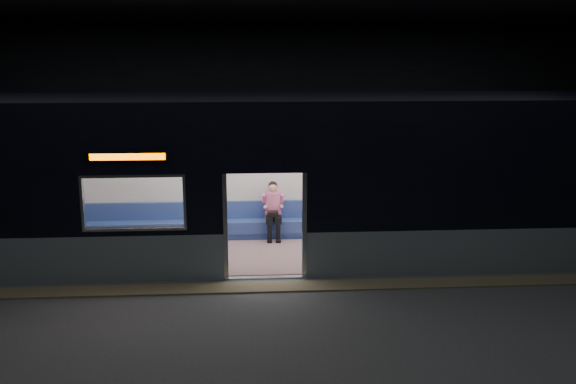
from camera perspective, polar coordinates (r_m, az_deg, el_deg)
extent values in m
cube|color=#47494C|center=(10.79, -1.94, -10.05)|extent=(24.00, 14.00, 0.01)
cube|color=black|center=(9.97, -2.17, 17.37)|extent=(24.00, 14.00, 0.04)
cube|color=black|center=(17.00, -2.79, 7.10)|extent=(24.00, 0.04, 5.00)
cube|color=black|center=(3.42, 1.77, -16.72)|extent=(24.00, 0.04, 5.00)
cube|color=#8C7F59|center=(11.29, -2.04, -8.88)|extent=(22.80, 0.50, 0.03)
cube|color=gray|center=(12.47, -25.13, -5.87)|extent=(8.30, 0.12, 0.90)
cube|color=gray|center=(12.70, 20.39, -5.12)|extent=(8.30, 0.12, 0.90)
cube|color=black|center=(12.33, 20.97, 1.98)|extent=(8.30, 0.12, 2.30)
cube|color=black|center=(11.11, -2.23, 4.73)|extent=(1.40, 0.12, 1.15)
cube|color=#B7BABC|center=(11.45, -5.87, -3.28)|extent=(0.08, 0.14, 2.05)
cube|color=#B7BABC|center=(11.49, 1.54, -3.16)|extent=(0.08, 0.14, 2.05)
cube|color=black|center=(11.27, -14.77, 3.22)|extent=(1.50, 0.04, 0.18)
cube|color=#FF6800|center=(11.26, -14.78, 3.21)|extent=(1.34, 0.03, 0.12)
cube|color=beige|center=(14.12, -2.52, 2.24)|extent=(18.00, 0.12, 3.20)
cube|color=black|center=(12.47, -2.44, 8.61)|extent=(18.00, 3.00, 0.15)
cube|color=#7F5D5C|center=(13.12, -2.31, -5.72)|extent=(17.76, 2.76, 0.04)
cube|color=beige|center=(12.58, -2.40, 4.40)|extent=(17.76, 2.76, 0.10)
cube|color=navy|center=(14.12, -2.44, -3.41)|extent=(11.00, 0.48, 0.41)
cube|color=navy|center=(14.20, -2.47, -1.63)|extent=(11.00, 0.10, 0.40)
cube|color=#7C5A64|center=(12.38, -17.73, -6.38)|extent=(4.40, 0.48, 0.41)
cube|color=#7C5A64|center=(12.54, 13.16, -5.86)|extent=(4.40, 0.48, 0.41)
cylinder|color=silver|center=(11.72, -6.86, -2.19)|extent=(0.04, 0.04, 2.26)
cylinder|color=silver|center=(13.91, -6.39, 0.21)|extent=(0.04, 0.04, 2.26)
cylinder|color=silver|center=(11.77, 2.42, -2.05)|extent=(0.04, 0.04, 2.26)
cylinder|color=silver|center=(13.95, 1.43, 0.32)|extent=(0.04, 0.04, 2.26)
cylinder|color=silver|center=(13.70, -2.50, 3.40)|extent=(11.00, 0.03, 0.03)
cube|color=black|center=(13.85, -1.78, -2.53)|extent=(0.16, 0.44, 0.15)
cube|color=black|center=(13.85, -0.97, -2.52)|extent=(0.16, 0.44, 0.15)
cylinder|color=black|center=(13.73, -1.74, -3.84)|extent=(0.10, 0.10, 0.43)
cylinder|color=black|center=(13.74, -0.92, -3.82)|extent=(0.10, 0.10, 0.43)
cube|color=#D86797|center=(14.02, -1.40, -2.26)|extent=(0.37, 0.20, 0.19)
cylinder|color=#D86797|center=(13.97, -1.42, -0.94)|extent=(0.37, 0.37, 0.48)
sphere|color=tan|center=(13.87, -1.42, 0.42)|extent=(0.20, 0.20, 0.20)
sphere|color=black|center=(13.90, -1.43, 0.60)|extent=(0.20, 0.20, 0.20)
cube|color=black|center=(13.75, -1.43, -2.07)|extent=(0.25, 0.22, 0.12)
cube|color=white|center=(14.56, 11.31, 1.70)|extent=(0.91, 0.03, 0.59)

